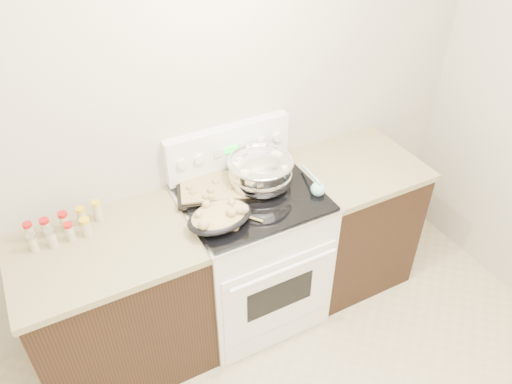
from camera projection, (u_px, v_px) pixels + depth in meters
room_shell at (396, 314)px, 1.17m from camera, size 4.10×3.60×2.75m
counter_left at (118, 306)px, 2.75m from camera, size 0.93×0.67×0.92m
counter_right at (348, 220)px, 3.33m from camera, size 0.73×0.67×0.92m
kitchen_range at (252, 253)px, 3.04m from camera, size 0.78×0.73×1.22m
mixing_bowl at (260, 173)px, 2.78m from camera, size 0.47×0.47×0.22m
roasting_pan at (220, 216)px, 2.54m from camera, size 0.38×0.28×0.12m
baking_sheet at (217, 187)px, 2.78m from camera, size 0.52×0.44×0.06m
wooden_spoon at (237, 222)px, 2.56m from camera, size 0.18×0.23×0.04m
blue_ladle at (317, 187)px, 2.76m from camera, size 0.10×0.28×0.10m
spice_jars at (64, 227)px, 2.50m from camera, size 0.38×0.14×0.12m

